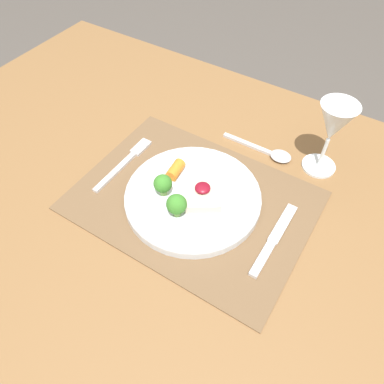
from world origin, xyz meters
The scene contains 8 objects.
ground_plane centered at (0.00, 0.00, 0.00)m, with size 8.00×8.00×0.00m, color #4C4742.
dining_table centered at (0.00, 0.00, 0.68)m, with size 1.48×0.93×0.78m.
placemat centered at (0.00, 0.00, 0.78)m, with size 0.47×0.34×0.00m, color brown.
dinner_plate centered at (0.00, 0.00, 0.80)m, with size 0.28×0.28×0.07m.
fork centered at (-0.18, 0.01, 0.79)m, with size 0.02×0.18×0.01m.
knife centered at (0.18, -0.01, 0.79)m, with size 0.02×0.18×0.01m.
spoon centered at (0.08, 0.21, 0.79)m, with size 0.17×0.04×0.01m.
wine_glass_near centered at (0.18, 0.23, 0.90)m, with size 0.08×0.08×0.17m.
Camera 1 is at (0.25, -0.41, 1.38)m, focal length 35.00 mm.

